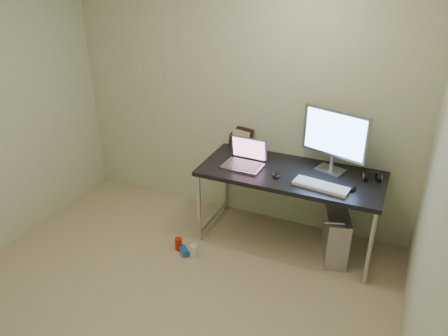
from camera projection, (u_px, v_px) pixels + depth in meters
floor at (150, 321)px, 3.31m from camera, size 3.50×3.50×0.00m
wall_back at (238, 98)px, 4.19m from camera, size 3.50×0.02×2.50m
wall_right at (437, 241)px, 2.12m from camera, size 0.02×3.50×2.50m
desk at (291, 180)px, 3.92m from camera, size 1.62×0.71×0.75m
tower_computer at (335, 236)px, 3.91m from camera, size 0.31×0.47×0.48m
cable_a at (339, 199)px, 4.14m from camera, size 0.01×0.16×0.69m
cable_b at (348, 204)px, 4.10m from camera, size 0.02×0.11×0.71m
can_red at (179, 244)px, 4.08m from camera, size 0.09×0.09×0.12m
can_white at (194, 251)px, 3.97m from camera, size 0.09×0.09×0.13m
can_blue at (184, 251)px, 4.03m from camera, size 0.13×0.13×0.07m
laptop at (245, 159)px, 3.99m from camera, size 0.36×0.30×0.24m
monitor at (335, 136)px, 3.76m from camera, size 0.59×0.24×0.57m
keyboard at (321, 186)px, 3.62m from camera, size 0.48×0.21×0.03m
mouse_right at (351, 188)px, 3.59m from camera, size 0.11×0.13×0.04m
mouse_left at (276, 174)px, 3.80m from camera, size 0.10×0.12×0.04m
headphones at (372, 177)px, 3.74m from camera, size 0.17×0.10×0.10m
picture_frame at (241, 137)px, 4.33m from camera, size 0.28×0.14×0.22m
webcam at (255, 142)px, 4.25m from camera, size 0.05×0.04×0.12m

